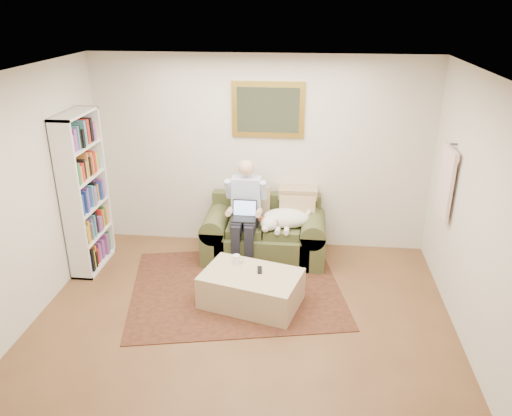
% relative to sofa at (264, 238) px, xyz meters
% --- Properties ---
extents(room_shell, '(4.51, 5.00, 2.61)m').
position_rel_sofa_xyz_m(room_shell, '(-0.10, -1.71, 1.03)').
color(room_shell, brown).
rests_on(room_shell, ground).
extents(rug, '(2.81, 2.43, 0.01)m').
position_rel_sofa_xyz_m(rug, '(-0.26, -0.84, -0.27)').
color(rug, black).
rests_on(rug, room_shell).
extents(sofa, '(1.59, 0.81, 0.96)m').
position_rel_sofa_xyz_m(sofa, '(0.00, 0.00, 0.00)').
color(sofa, brown).
rests_on(sofa, room_shell).
extents(seated_man, '(0.52, 0.75, 1.34)m').
position_rel_sofa_xyz_m(seated_man, '(-0.24, -0.15, 0.40)').
color(seated_man, '#8CA1D8').
rests_on(seated_man, sofa).
extents(laptop, '(0.31, 0.24, 0.22)m').
position_rel_sofa_xyz_m(laptop, '(-0.24, -0.21, 0.43)').
color(laptop, black).
rests_on(laptop, seated_man).
extents(sleeping_dog, '(0.66, 0.41, 0.24)m').
position_rel_sofa_xyz_m(sleeping_dog, '(0.29, -0.08, 0.33)').
color(sleeping_dog, white).
rests_on(sleeping_dog, sofa).
extents(ottoman, '(1.21, 0.94, 0.39)m').
position_rel_sofa_xyz_m(ottoman, '(-0.04, -1.15, -0.08)').
color(ottoman, '#CAB886').
rests_on(ottoman, room_shell).
extents(coffee_mug, '(0.08, 0.08, 0.10)m').
position_rel_sofa_xyz_m(coffee_mug, '(-0.24, -0.92, 0.16)').
color(coffee_mug, white).
rests_on(coffee_mug, ottoman).
extents(tv_remote, '(0.07, 0.15, 0.02)m').
position_rel_sofa_xyz_m(tv_remote, '(0.05, -1.07, 0.12)').
color(tv_remote, black).
rests_on(tv_remote, ottoman).
extents(bookshelf, '(0.28, 0.80, 2.00)m').
position_rel_sofa_xyz_m(bookshelf, '(-2.20, -0.46, 0.73)').
color(bookshelf, white).
rests_on(bookshelf, room_shell).
extents(wall_mirror, '(0.94, 0.04, 0.72)m').
position_rel_sofa_xyz_m(wall_mirror, '(-0.00, 0.41, 1.63)').
color(wall_mirror, gold).
rests_on(wall_mirror, room_shell).
extents(hanging_shirt, '(0.06, 0.52, 0.90)m').
position_rel_sofa_xyz_m(hanging_shirt, '(2.09, -0.46, 1.08)').
color(hanging_shirt, '#F6D8CB').
rests_on(hanging_shirt, room_shell).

